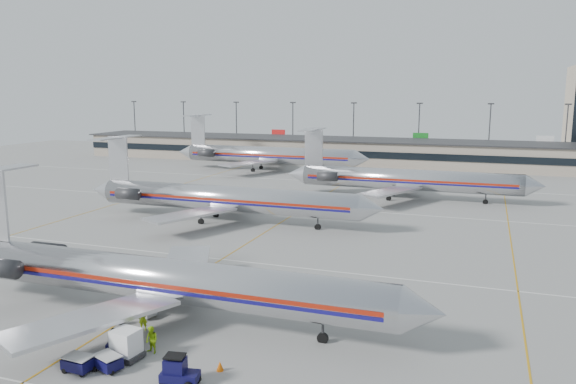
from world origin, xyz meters
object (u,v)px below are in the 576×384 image
at_px(jet_foreground, 155,278).
at_px(jet_second_row, 220,198).
at_px(uld_container, 126,344).
at_px(tug_center, 120,342).
at_px(belt_loader, 139,309).

bearing_deg(jet_foreground, jet_second_row, 107.57).
height_order(jet_second_row, uld_container, jet_second_row).
relative_size(jet_foreground, uld_container, 20.02).
xyz_separation_m(tug_center, uld_container, (1.10, -0.76, 0.35)).
relative_size(jet_second_row, belt_loader, 11.37).
distance_m(jet_foreground, jet_second_row, 34.26).
distance_m(tug_center, belt_loader, 6.59).
distance_m(uld_container, belt_loader, 7.77).
height_order(tug_center, belt_loader, belt_loader).
relative_size(uld_container, belt_loader, 0.56).
distance_m(jet_second_row, belt_loader, 34.04).
bearing_deg(uld_container, jet_foreground, 113.97).
xyz_separation_m(jet_second_row, uld_container, (12.44, -39.59, -2.32)).
xyz_separation_m(uld_container, belt_loader, (-3.67, 6.83, -0.52)).
xyz_separation_m(jet_foreground, tug_center, (1.00, -6.17, -2.60)).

